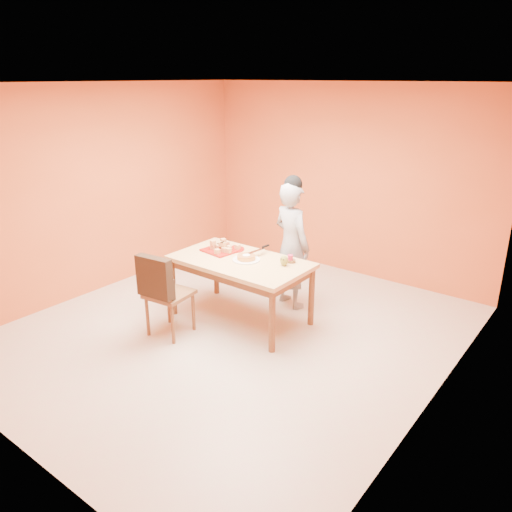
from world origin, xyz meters
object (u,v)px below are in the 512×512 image
Objects in this scene: dining_table at (240,267)px; checker_tin at (291,261)px; dining_chair at (168,292)px; magenta_glass at (290,259)px; pastry_platter at (221,250)px; egg_ornament at (284,260)px; red_dinner_plate at (234,249)px; sponge_cake at (246,257)px; person at (292,245)px.

checker_tin reaches higher than dining_table.
dining_chair reaches higher than magenta_glass.
pastry_platter is at bearing -168.45° from magenta_glass.
dining_table is at bearing -154.38° from egg_ornament.
dining_chair is 1.03m from red_dinner_plate.
sponge_cake is 2.36× the size of magenta_glass.
egg_ornament is (0.44, 0.12, 0.03)m from sponge_cake.
sponge_cake is at bearing -149.84° from checker_tin.
pastry_platter is 1.45× the size of red_dinner_plate.
magenta_glass is at bearing 11.55° from pastry_platter.
pastry_platter is 0.90m from magenta_glass.
person is 0.87m from pastry_platter.
dining_chair is at bearing -92.26° from pastry_platter.
sponge_cake is at bearing -28.47° from red_dinner_plate.
checker_tin is at bearing 97.85° from egg_ornament.
dining_chair is at bearing 82.94° from person.
dining_chair is 1.34m from egg_ornament.
checker_tin is at bearing 139.68° from person.
person is 0.51m from magenta_glass.
egg_ornament reaches higher than sponge_cake.
person is at bearing 122.00° from magenta_glass.
pastry_platter is 1.81× the size of sponge_cake.
checker_tin is (0.01, 0.01, -0.03)m from magenta_glass.
dining_chair is (-0.41, -0.77, -0.16)m from dining_table.
magenta_glass is (-0.00, 0.13, -0.02)m from egg_ornament.
person is 17.82× the size of magenta_glass.
dining_table is 15.61× the size of checker_tin.
magenta_glass is at bearing 138.59° from person.
person is at bearing 76.06° from sponge_cake.
pastry_platter is at bearing 61.51° from person.
pastry_platter is at bearing 170.95° from sponge_cake.
dining_chair is 2.59× the size of pastry_platter.
egg_ornament is (0.92, 0.92, 0.31)m from dining_chair.
egg_ornament reaches higher than checker_tin.
dining_chair is at bearing -118.19° from dining_table.
dining_chair is at bearing -131.19° from checker_tin.
magenta_glass is (0.27, -0.43, 0.01)m from person.
egg_ornament is at bearing 38.20° from dining_chair.
dining_table is at bearing -37.53° from red_dinner_plate.
red_dinner_plate is at bearing -175.70° from egg_ornament.
person is 7.54× the size of sponge_cake.
red_dinner_plate is 2.14× the size of egg_ornament.
dining_table is 7.60× the size of sponge_cake.
person reaches higher than dining_table.
pastry_platter is 0.89m from egg_ornament.
dining_chair is at bearing -120.98° from sponge_cake.
red_dinner_plate is at bearing -175.04° from checker_tin.
pastry_platter is at bearing -168.06° from checker_tin.
dining_table is 0.60m from checker_tin.
dining_chair is 0.91m from pastry_platter.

